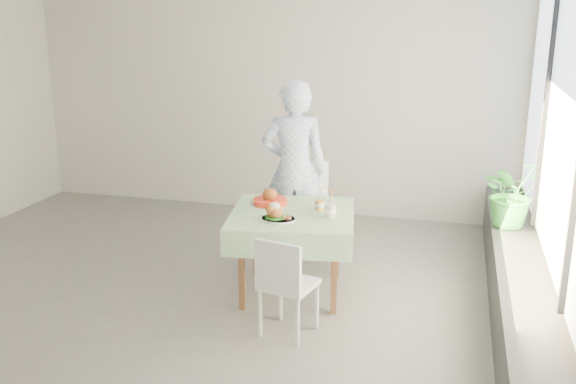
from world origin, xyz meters
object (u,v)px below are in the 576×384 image
(chair_far, at_px, (308,232))
(chair_near, at_px, (288,304))
(diner, at_px, (294,170))
(main_dish, at_px, (276,214))
(potted_plant, at_px, (513,192))
(juice_cup_orange, at_px, (319,204))
(cafe_table, at_px, (292,243))

(chair_far, relative_size, chair_near, 1.21)
(diner, bearing_deg, main_dish, 84.61)
(main_dish, distance_m, potted_plant, 2.22)
(main_dish, bearing_deg, diner, 96.74)
(potted_plant, bearing_deg, juice_cup_orange, -155.49)
(cafe_table, distance_m, main_dish, 0.41)
(chair_far, xyz_separation_m, diner, (-0.17, 0.11, 0.60))
(cafe_table, height_order, chair_near, chair_near)
(cafe_table, height_order, chair_far, chair_far)
(chair_near, bearing_deg, juice_cup_orange, 86.41)
(diner, xyz_separation_m, main_dish, (0.13, -1.10, -0.10))
(chair_near, bearing_deg, main_dish, 114.70)
(cafe_table, bearing_deg, main_dish, -108.01)
(chair_far, height_order, potted_plant, potted_plant)
(diner, height_order, juice_cup_orange, diner)
(diner, relative_size, juice_cup_orange, 7.19)
(cafe_table, bearing_deg, chair_near, -77.85)
(diner, xyz_separation_m, potted_plant, (2.05, -0.01, -0.08))
(cafe_table, height_order, potted_plant, potted_plant)
(potted_plant, bearing_deg, chair_far, -176.84)
(chair_near, relative_size, potted_plant, 1.25)
(chair_far, xyz_separation_m, main_dish, (-0.04, -0.99, 0.49))
(main_dish, bearing_deg, cafe_table, 71.99)
(chair_far, distance_m, potted_plant, 1.95)
(chair_far, xyz_separation_m, chair_near, (0.19, -1.50, -0.05))
(juice_cup_orange, bearing_deg, main_dish, -129.44)
(diner, bearing_deg, chair_near, 90.62)
(chair_near, bearing_deg, diner, 102.75)
(chair_near, distance_m, potted_plant, 2.40)
(chair_near, xyz_separation_m, diner, (-0.36, 1.61, 0.65))
(main_dish, distance_m, juice_cup_orange, 0.45)
(chair_near, xyz_separation_m, potted_plant, (1.69, 1.61, 0.57))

